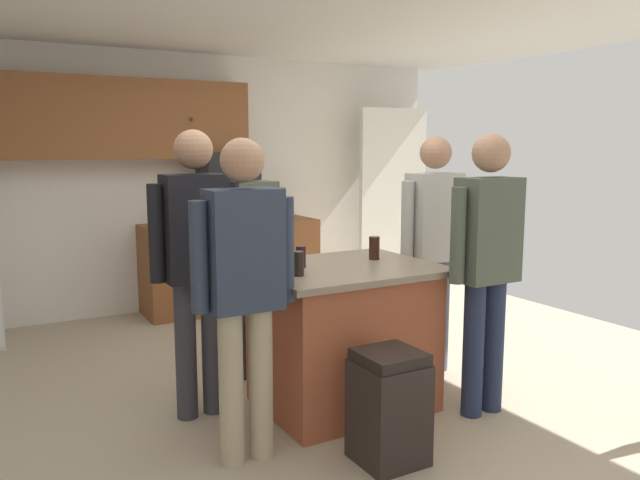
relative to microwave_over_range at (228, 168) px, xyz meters
The scene contains 16 objects.
floor 2.95m from the microwave_over_range, 103.50° to the right, with size 7.04×7.04×0.00m, color #B7A88E.
back_wall 0.69m from the microwave_over_range, 153.43° to the left, with size 6.40×0.10×2.60m, color white.
french_door_window_panel 2.03m from the microwave_over_range, ahead, with size 0.90×0.06×2.00m, color white.
cabinet_run_upper 1.11m from the microwave_over_range, behind, with size 2.40×0.38×0.75m.
cabinet_run_lower 1.00m from the microwave_over_range, 89.94° to the right, with size 1.80×0.63×0.90m.
microwave_over_range is the anchor object (origin of this frame).
kitchen_island 2.93m from the microwave_over_range, 96.43° to the right, with size 1.15×0.95×0.92m.
person_elder_center 3.33m from the microwave_over_range, 83.11° to the right, with size 0.57×0.23×1.75m.
person_guest_right 2.12m from the microwave_over_range, 107.44° to the right, with size 0.57×0.22×1.68m.
person_host_foreground 2.73m from the microwave_over_range, 115.60° to the right, with size 0.57×0.23×1.77m.
person_guest_by_door 3.35m from the microwave_over_range, 110.07° to the right, with size 0.57×0.23×1.72m.
person_guest_left 2.64m from the microwave_over_range, 76.99° to the right, with size 0.57×0.23×1.74m.
glass_pilsner 3.00m from the microwave_over_range, 103.66° to the right, with size 0.06×0.06×0.14m.
glass_dark_ale 2.77m from the microwave_over_range, 102.08° to the right, with size 0.06×0.06×0.14m.
tumbler_amber 2.69m from the microwave_over_range, 90.28° to the right, with size 0.07×0.07×0.15m.
trash_bin 3.71m from the microwave_over_range, 97.90° to the right, with size 0.34×0.34×0.61m.
Camera 1 is at (-1.77, -3.58, 1.68)m, focal length 35.42 mm.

